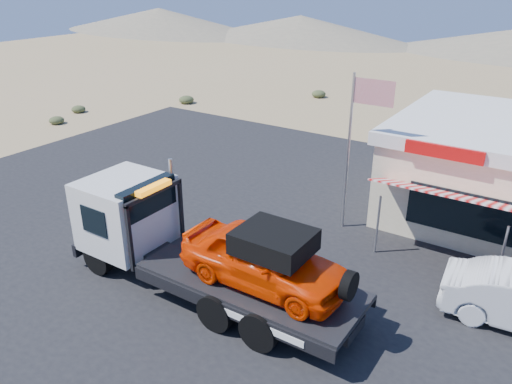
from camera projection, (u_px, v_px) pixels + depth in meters
ground at (176, 241)px, 18.62m from camera, size 120.00×120.00×0.00m
asphalt_lot at (264, 224)px, 19.89m from camera, size 32.00×24.00×0.02m
tow_truck at (202, 244)px, 15.00m from camera, size 9.51×2.82×3.18m
flagpole at (356, 136)px, 18.04m from camera, size 1.55×0.10×6.00m
desert_scrub at (123, 121)px, 32.66m from camera, size 25.18×34.90×0.61m
distant_hills at (404, 33)px, 64.86m from camera, size 126.00×48.00×4.20m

